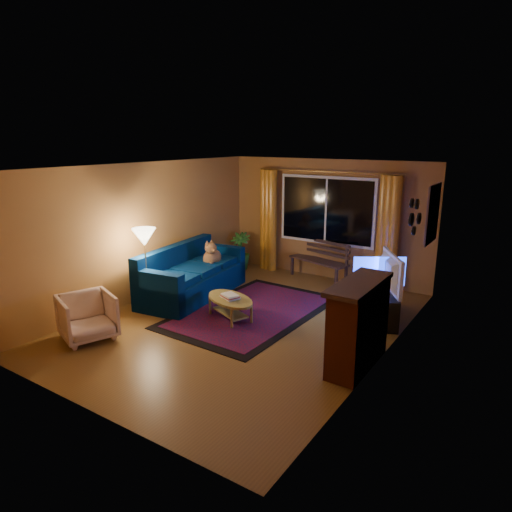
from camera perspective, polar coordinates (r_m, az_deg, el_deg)
The scene contains 22 objects.
floor at distance 7.53m, azimuth -1.27°, elevation -8.31°, with size 4.50×6.00×0.02m, color brown.
ceiling at distance 6.95m, azimuth -1.39°, elevation 11.20°, with size 4.50×6.00×0.02m, color white.
wall_back at distance 9.71m, azimuth 8.86°, elevation 4.52°, with size 4.50×0.02×2.50m, color #B3783B.
wall_left at distance 8.60m, azimuth -13.83°, elevation 2.96°, with size 0.02×6.00×2.50m, color #B3783B.
wall_right at distance 6.18m, azimuth 16.19°, elevation -1.71°, with size 0.02×6.00×2.50m, color #B3783B.
window at distance 9.62m, azimuth 8.74°, elevation 5.64°, with size 2.00×0.02×1.30m, color black.
curtain_rod at distance 9.49m, azimuth 8.82°, elevation 10.38°, with size 0.03×0.03×3.20m, color #BF8C3F.
curtain_left at distance 10.25m, azimuth 1.64°, elevation 4.48°, with size 0.36×0.36×2.24m, color orange.
curtain_right at distance 9.15m, azimuth 16.19°, elevation 2.66°, with size 0.36×0.36×2.24m, color orange.
bench at distance 9.73m, azimuth 7.78°, elevation -1.75°, with size 1.35×0.40×0.40m, color #332220.
potted_plant at distance 10.38m, azimuth -2.01°, elevation 0.64°, with size 0.47×0.47×0.83m, color #235B1E.
sofa at distance 8.66m, azimuth -7.90°, elevation -1.97°, with size 1.00×2.34×0.95m, color #021C44.
dog at distance 8.95m, azimuth -5.50°, elevation 0.11°, with size 0.30×0.41×0.45m, color #9F6A3F, non-canonical shape.
armchair at distance 7.25m, azimuth -20.35°, elevation -6.91°, with size 0.73×0.69×0.76m, color beige.
floor_lamp at distance 8.04m, azimuth -13.56°, elevation -1.71°, with size 0.24×0.24×1.44m, color #BF8C3F.
rug at distance 7.93m, azimuth -0.49°, elevation -6.94°, with size 1.96×3.10×0.02m, color maroon.
coffee_table at distance 7.58m, azimuth -3.24°, elevation -6.58°, with size 1.03×1.03×0.37m, color olive.
tv_console at distance 7.84m, azimuth 15.58°, elevation -5.88°, with size 0.40×1.20×0.50m, color black.
television at distance 7.67m, azimuth 15.86°, elevation -1.98°, with size 1.06×0.14×0.61m, color black.
fireplace at distance 6.11m, azimuth 12.68°, elevation -8.62°, with size 0.40×1.20×1.10m, color maroon.
mirror_cluster at distance 7.30m, azimuth 19.23°, elevation 4.95°, with size 0.06×0.60×0.56m, color black, non-canonical shape.
painting at distance 8.43m, azimuth 21.20°, elevation 4.94°, with size 0.04×0.76×0.96m, color #CF5F0B.
Camera 1 is at (3.95, -5.70, 2.93)m, focal length 32.00 mm.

